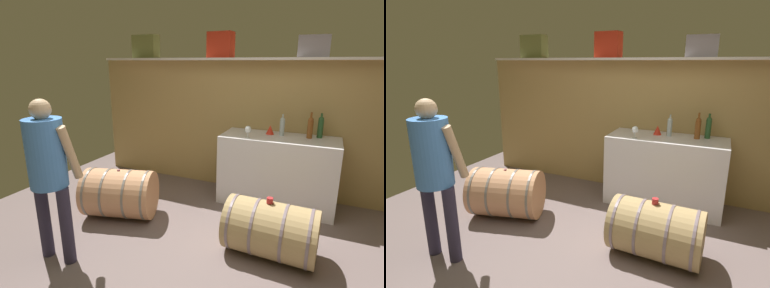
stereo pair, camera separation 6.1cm
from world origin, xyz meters
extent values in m
cube|color=#6F5E5C|center=(0.00, 0.55, -0.01)|extent=(6.61, 7.64, 0.02)
cube|color=tan|center=(0.00, 2.22, 0.97)|extent=(5.41, 0.10, 1.95)
cube|color=silver|center=(0.00, 2.07, 1.96)|extent=(4.98, 0.40, 0.03)
cube|color=olive|center=(-1.86, 2.07, 2.16)|extent=(0.41, 0.21, 0.35)
cube|color=red|center=(-0.60, 2.07, 2.16)|extent=(0.36, 0.23, 0.35)
cube|color=gray|center=(0.64, 2.07, 2.11)|extent=(0.38, 0.21, 0.27)
cube|color=silver|center=(0.34, 1.83, 0.48)|extent=(1.52, 0.66, 0.96)
cylinder|color=brown|center=(0.70, 1.92, 1.07)|extent=(0.07, 0.07, 0.23)
sphere|color=brown|center=(0.70, 1.92, 1.20)|extent=(0.07, 0.07, 0.07)
cylinder|color=brown|center=(0.70, 1.92, 1.26)|extent=(0.03, 0.03, 0.09)
cylinder|color=#AFBEC2|center=(0.35, 1.93, 1.06)|extent=(0.07, 0.07, 0.21)
sphere|color=#AFBEC2|center=(0.35, 1.93, 1.18)|extent=(0.06, 0.06, 0.06)
cylinder|color=#AFBEC2|center=(0.35, 1.93, 1.22)|extent=(0.02, 0.02, 0.07)
cylinder|color=#2A552C|center=(0.82, 2.00, 1.08)|extent=(0.07, 0.07, 0.24)
sphere|color=#2A552C|center=(0.82, 2.00, 1.21)|extent=(0.07, 0.07, 0.07)
cylinder|color=#2A552C|center=(0.82, 2.00, 1.25)|extent=(0.03, 0.03, 0.07)
cylinder|color=white|center=(-0.04, 1.61, 0.96)|extent=(0.07, 0.07, 0.00)
cylinder|color=white|center=(-0.04, 1.61, 1.00)|extent=(0.01, 0.01, 0.08)
sphere|color=white|center=(-0.04, 1.61, 1.07)|extent=(0.09, 0.09, 0.09)
sphere|color=maroon|center=(-0.04, 1.61, 1.06)|extent=(0.05, 0.05, 0.05)
cone|color=red|center=(0.19, 1.94, 1.02)|extent=(0.11, 0.11, 0.12)
cylinder|color=tan|center=(0.49, 0.60, 0.29)|extent=(0.92, 0.60, 0.57)
cylinder|color=slate|center=(0.11, 0.61, 0.29)|extent=(0.05, 0.58, 0.58)
cylinder|color=slate|center=(0.34, 0.60, 0.29)|extent=(0.05, 0.58, 0.58)
cylinder|color=slate|center=(0.63, 0.59, 0.29)|extent=(0.05, 0.58, 0.58)
cylinder|color=slate|center=(0.86, 0.58, 0.29)|extent=(0.05, 0.58, 0.58)
cylinder|color=brown|center=(0.49, 0.60, 0.58)|extent=(0.04, 0.04, 0.01)
cylinder|color=tan|center=(-1.41, 0.64, 0.31)|extent=(1.00, 0.82, 0.61)
cylinder|color=gray|center=(-1.77, 0.55, 0.31)|extent=(0.19, 0.60, 0.62)
cylinder|color=gray|center=(-1.55, 0.61, 0.31)|extent=(0.19, 0.60, 0.62)
cylinder|color=gray|center=(-1.28, 0.68, 0.31)|extent=(0.19, 0.60, 0.62)
cylinder|color=gray|center=(-1.06, 0.74, 0.31)|extent=(0.19, 0.60, 0.62)
cylinder|color=brown|center=(-1.41, 0.64, 0.62)|extent=(0.04, 0.04, 0.01)
cylinder|color=red|center=(0.46, 0.60, 0.61)|extent=(0.06, 0.06, 0.05)
cylinder|color=#2D283C|center=(-1.30, -0.33, 0.39)|extent=(0.12, 0.12, 0.79)
cylinder|color=#2D283C|center=(-1.59, -0.34, 0.39)|extent=(0.12, 0.12, 0.79)
cylinder|color=#4681D2|center=(-1.44, -0.33, 1.11)|extent=(0.34, 0.34, 0.65)
sphere|color=tan|center=(-1.44, -0.33, 1.52)|extent=(0.19, 0.19, 0.19)
cylinder|color=tan|center=(-1.25, -0.23, 1.11)|extent=(0.09, 0.24, 0.55)
cylinder|color=tan|center=(-1.64, -0.24, 1.11)|extent=(0.09, 0.22, 0.55)
camera|label=1|loc=(0.89, -2.20, 1.93)|focal=28.27mm
camera|label=2|loc=(0.94, -2.18, 1.93)|focal=28.27mm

